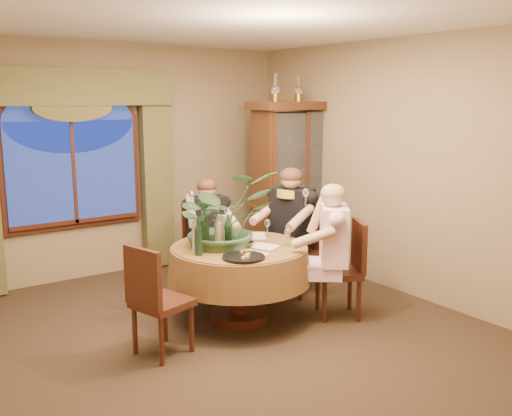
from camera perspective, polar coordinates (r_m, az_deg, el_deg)
floor at (r=5.40m, az=-2.68°, el=-12.60°), size 5.00×5.00×0.00m
wall_back at (r=7.23m, az=-13.44°, el=4.66°), size 4.50×0.00×4.50m
wall_right at (r=6.48m, az=14.33°, el=3.91°), size 0.00×5.00×5.00m
ceiling at (r=4.99m, az=-2.98°, el=18.34°), size 5.00×5.00×0.00m
window at (r=6.98m, az=-17.78°, el=3.39°), size 1.62×0.10×1.32m
arched_transom at (r=6.93m, az=-18.16°, el=9.79°), size 1.60×0.06×0.44m
drapery_right at (r=7.32m, az=-9.89°, el=3.13°), size 0.38×0.14×2.32m
swag_valance at (r=6.85m, az=-18.06°, el=11.47°), size 2.45×0.16×0.42m
dining_table at (r=5.64m, az=-1.68°, el=-7.48°), size 1.77×1.77×0.75m
china_cabinet at (r=7.42m, az=4.16°, el=2.40°), size 1.31×0.52×2.11m
oil_lamp_left at (r=7.11m, az=1.96°, el=11.96°), size 0.11×0.11×0.34m
oil_lamp_center at (r=7.34m, az=4.30°, el=11.91°), size 0.11×0.11×0.34m
oil_lamp_right at (r=7.57m, az=6.49°, el=11.84°), size 0.11×0.11×0.34m
chair_right at (r=5.75m, az=8.23°, el=-6.12°), size 0.57×0.57×0.96m
chair_back_right at (r=6.36m, az=4.11°, el=-4.35°), size 0.52×0.52×0.96m
chair_back at (r=6.41m, az=-4.98°, el=-4.24°), size 0.48×0.48×0.96m
chair_front_left at (r=4.94m, az=-9.35°, el=-9.03°), size 0.52×0.52×0.96m
person_pink at (r=5.56m, az=7.76°, el=-4.53°), size 0.65×0.66×1.37m
person_back at (r=6.42m, az=-4.92°, el=-2.70°), size 0.53×0.50×1.29m
person_scarf at (r=6.27m, az=3.58°, el=-2.38°), size 0.61×0.63×1.43m
stoneware_vase at (r=5.54m, az=-3.20°, el=-2.21°), size 0.16×0.16×0.30m
centerpiece_plant at (r=5.46m, az=-3.37°, el=2.63°), size 0.96×1.07×0.84m
olive_bowl at (r=5.48m, az=-1.05°, el=-3.65°), size 0.16×0.16×0.05m
cheese_platter at (r=5.10m, az=-1.24°, el=-4.94°), size 0.38×0.38×0.02m
wine_bottle_0 at (r=5.42m, az=-3.82°, el=-2.32°), size 0.07×0.07×0.33m
wine_bottle_1 at (r=5.19m, az=-5.77°, el=-2.96°), size 0.07×0.07×0.33m
wine_bottle_2 at (r=5.53m, az=-5.37°, el=-2.07°), size 0.07×0.07×0.33m
wine_bottle_3 at (r=5.32m, az=-5.06°, el=-2.59°), size 0.07×0.07×0.33m
wine_bottle_4 at (r=5.37m, az=-2.79°, el=-2.42°), size 0.07×0.07×0.33m
wine_bottle_5 at (r=5.35m, az=-6.07°, el=-2.54°), size 0.07×0.07×0.33m
tasting_paper_0 at (r=5.50m, az=0.62°, el=-3.81°), size 0.32×0.36×0.00m
tasting_paper_1 at (r=5.89m, az=-0.07°, el=-2.81°), size 0.34×0.37×0.00m
tasting_paper_2 at (r=5.23m, az=-0.58°, el=-4.59°), size 0.30×0.35×0.00m
wine_glass_person_pink at (r=5.49m, az=3.17°, el=-2.93°), size 0.07×0.07×0.18m
wine_glass_person_back at (r=5.93m, az=-3.42°, el=-1.89°), size 0.07×0.07×0.18m
wine_glass_person_scarf at (r=5.87m, az=1.14°, el=-2.01°), size 0.07×0.07×0.18m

